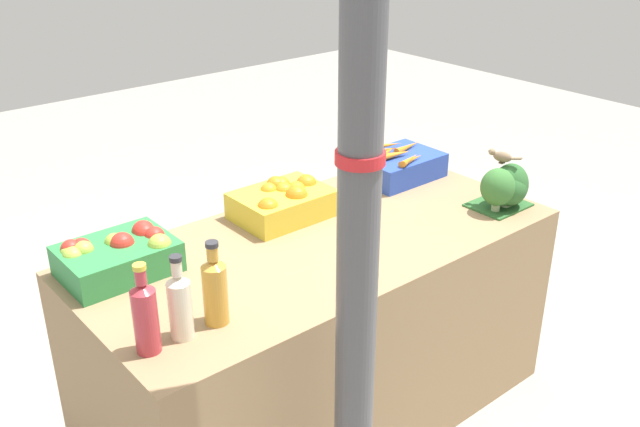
# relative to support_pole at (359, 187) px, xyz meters

# --- Properties ---
(ground_plane) EXTENTS (10.00, 10.00, 0.00)m
(ground_plane) POSITION_rel_support_pole_xyz_m (0.40, 0.62, -1.28)
(ground_plane) COLOR gray
(market_table) EXTENTS (1.72, 0.82, 0.77)m
(market_table) POSITION_rel_support_pole_xyz_m (0.40, 0.62, -0.89)
(market_table) COLOR #937551
(market_table) RESTS_ON ground_plane
(support_pole) EXTENTS (0.12, 0.12, 2.55)m
(support_pole) POSITION_rel_support_pole_xyz_m (0.00, 0.00, 0.00)
(support_pole) COLOR #4C4C51
(support_pole) RESTS_ON ground_plane
(apple_crate) EXTENTS (0.35, 0.26, 0.14)m
(apple_crate) POSITION_rel_support_pole_xyz_m (-0.25, 0.86, -0.44)
(apple_crate) COLOR #2D8442
(apple_crate) RESTS_ON market_table
(orange_crate) EXTENTS (0.35, 0.26, 0.14)m
(orange_crate) POSITION_rel_support_pole_xyz_m (0.41, 0.85, -0.45)
(orange_crate) COLOR gold
(orange_crate) RESTS_ON market_table
(carrot_crate) EXTENTS (0.35, 0.26, 0.14)m
(carrot_crate) POSITION_rel_support_pole_xyz_m (1.02, 0.85, -0.45)
(carrot_crate) COLOR #2847B7
(carrot_crate) RESTS_ON market_table
(broccoli_pile) EXTENTS (0.23, 0.19, 0.18)m
(broccoli_pile) POSITION_rel_support_pole_xyz_m (1.11, 0.36, -0.42)
(broccoli_pile) COLOR #2D602D
(broccoli_pile) RESTS_ON market_table
(juice_bottle_ruby) EXTENTS (0.07, 0.07, 0.26)m
(juice_bottle_ruby) POSITION_rel_support_pole_xyz_m (-0.38, 0.41, -0.40)
(juice_bottle_ruby) COLOR #B2333D
(juice_bottle_ruby) RESTS_ON market_table
(juice_bottle_cloudy) EXTENTS (0.07, 0.07, 0.25)m
(juice_bottle_cloudy) POSITION_rel_support_pole_xyz_m (-0.28, 0.41, -0.40)
(juice_bottle_cloudy) COLOR beige
(juice_bottle_cloudy) RESTS_ON market_table
(juice_bottle_amber) EXTENTS (0.07, 0.07, 0.26)m
(juice_bottle_amber) POSITION_rel_support_pole_xyz_m (-0.16, 0.41, -0.40)
(juice_bottle_amber) COLOR gold
(juice_bottle_amber) RESTS_ON market_table
(sparrow_bird) EXTENTS (0.06, 0.13, 0.05)m
(sparrow_bird) POSITION_rel_support_pole_xyz_m (1.11, 0.40, -0.30)
(sparrow_bird) COLOR #4C3D2D
(sparrow_bird) RESTS_ON broccoli_pile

